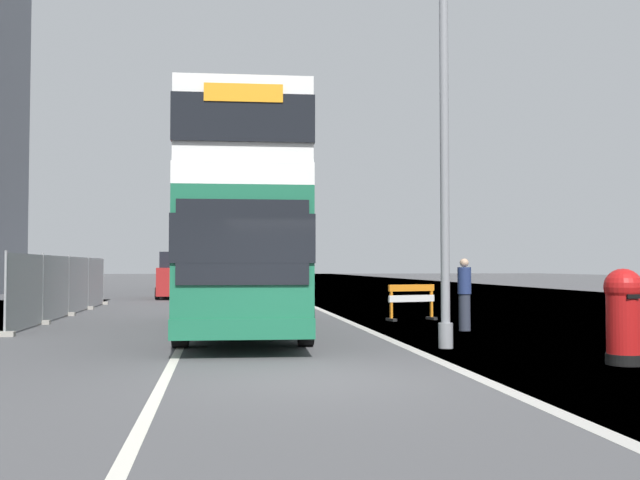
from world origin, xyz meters
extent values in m
cube|color=#4C4C4F|center=(0.00, 0.00, -0.05)|extent=(140.00, 280.00, 0.10)
cube|color=#B2AFA8|center=(2.48, 0.00, 0.00)|extent=(0.24, 196.00, 0.01)
cube|color=silver|center=(-2.02, 0.00, 0.00)|extent=(0.16, 168.00, 0.01)
cube|color=#196042|center=(-0.62, 7.44, 1.71)|extent=(2.96, 10.73, 2.71)
cube|color=white|center=(-0.62, 7.44, 3.26)|extent=(2.96, 10.73, 0.40)
cube|color=white|center=(-0.62, 7.44, 4.24)|extent=(2.93, 10.63, 1.55)
cube|color=black|center=(-0.62, 7.44, 2.11)|extent=(2.99, 10.84, 0.87)
cube|color=black|center=(-0.62, 7.44, 4.24)|extent=(2.98, 10.79, 0.85)
cube|color=black|center=(-0.85, 2.11, 2.04)|extent=(2.31, 0.16, 1.49)
cube|color=orange|center=(-0.85, 2.11, 4.66)|extent=(1.38, 0.12, 0.32)
cube|color=#196042|center=(-0.62, 7.44, 0.53)|extent=(2.99, 10.84, 0.36)
cylinder|color=black|center=(-2.01, 4.20, 0.50)|extent=(0.34, 1.01, 1.00)
cylinder|color=black|center=(0.49, 4.10, 0.50)|extent=(0.34, 1.01, 1.00)
cylinder|color=black|center=(-1.75, 10.42, 0.50)|extent=(0.34, 1.01, 1.00)
cylinder|color=black|center=(0.76, 10.31, 0.50)|extent=(0.34, 1.01, 1.00)
cylinder|color=gray|center=(3.20, 3.33, 3.76)|extent=(0.18, 0.18, 7.52)
cylinder|color=gray|center=(3.20, 3.33, 0.25)|extent=(0.29, 0.29, 0.50)
cylinder|color=black|center=(5.38, 0.67, 0.09)|extent=(0.60, 0.60, 0.18)
cylinder|color=#B71414|center=(5.38, 0.67, 0.73)|extent=(0.55, 0.55, 1.10)
sphere|color=#B71414|center=(5.38, 0.67, 1.28)|extent=(0.62, 0.62, 0.62)
cube|color=black|center=(5.38, 0.39, 1.14)|extent=(0.22, 0.03, 0.07)
cube|color=orange|center=(4.47, 10.39, 0.97)|extent=(1.52, 0.51, 0.20)
cube|color=white|center=(4.47, 10.39, 0.65)|extent=(1.52, 0.51, 0.20)
cube|color=orange|center=(3.79, 10.19, 0.49)|extent=(0.09, 0.09, 0.97)
cube|color=black|center=(3.79, 10.19, 0.04)|extent=(0.26, 0.46, 0.08)
cube|color=orange|center=(5.15, 10.58, 0.49)|extent=(0.09, 0.09, 0.97)
cube|color=black|center=(5.15, 10.58, 0.04)|extent=(0.26, 0.46, 0.08)
cube|color=#A8AAAD|center=(-6.15, 8.65, 1.00)|extent=(0.04, 3.26, 1.89)
cube|color=#A8AAAD|center=(-6.15, 12.05, 1.00)|extent=(0.04, 3.26, 1.89)
cube|color=#A8AAAD|center=(-6.15, 15.45, 1.00)|extent=(0.04, 3.26, 1.89)
cube|color=#A8AAAD|center=(-6.15, 18.85, 1.00)|extent=(0.04, 3.26, 1.89)
cylinder|color=#939699|center=(-6.15, 6.95, 1.00)|extent=(0.06, 0.06, 1.99)
cube|color=gray|center=(-6.15, 6.95, 0.06)|extent=(0.44, 0.20, 0.12)
cylinder|color=#939699|center=(-6.15, 10.35, 1.00)|extent=(0.06, 0.06, 1.99)
cube|color=gray|center=(-6.15, 10.35, 0.06)|extent=(0.44, 0.20, 0.12)
cylinder|color=#939699|center=(-6.15, 13.75, 1.00)|extent=(0.06, 0.06, 1.99)
cube|color=gray|center=(-6.15, 13.75, 0.06)|extent=(0.44, 0.20, 0.12)
cylinder|color=#939699|center=(-6.15, 17.15, 1.00)|extent=(0.06, 0.06, 1.99)
cube|color=gray|center=(-6.15, 17.15, 0.06)|extent=(0.44, 0.20, 0.12)
cylinder|color=#939699|center=(-6.15, 20.55, 1.00)|extent=(0.06, 0.06, 1.99)
cube|color=gray|center=(-6.15, 20.55, 0.06)|extent=(0.44, 0.20, 0.12)
cube|color=maroon|center=(-3.38, 26.09, 0.86)|extent=(1.76, 4.43, 1.36)
cube|color=black|center=(-3.38, 26.09, 1.94)|extent=(1.62, 2.43, 0.79)
cylinder|color=black|center=(-2.50, 27.47, 0.30)|extent=(0.20, 0.60, 0.60)
cylinder|color=black|center=(-4.25, 27.47, 0.30)|extent=(0.20, 0.60, 0.60)
cylinder|color=black|center=(-2.50, 24.72, 0.30)|extent=(0.20, 0.60, 0.60)
cylinder|color=black|center=(-4.25, 24.72, 0.30)|extent=(0.20, 0.60, 0.60)
cube|color=silver|center=(-0.56, 33.55, 0.77)|extent=(1.79, 3.84, 1.19)
cube|color=black|center=(-0.56, 33.55, 1.77)|extent=(1.65, 2.11, 0.80)
cylinder|color=black|center=(0.34, 34.74, 0.30)|extent=(0.20, 0.60, 0.60)
cylinder|color=black|center=(-1.46, 34.74, 0.30)|extent=(0.20, 0.60, 0.60)
cylinder|color=black|center=(0.34, 32.36, 0.30)|extent=(0.20, 0.60, 0.60)
cylinder|color=black|center=(-1.46, 32.36, 0.30)|extent=(0.20, 0.60, 0.60)
cube|color=gray|center=(-4.18, 41.26, 0.80)|extent=(1.74, 4.12, 1.24)
cube|color=black|center=(-4.18, 41.26, 1.75)|extent=(1.60, 2.27, 0.65)
cylinder|color=black|center=(-3.31, 42.54, 0.30)|extent=(0.20, 0.60, 0.60)
cylinder|color=black|center=(-5.05, 42.54, 0.30)|extent=(0.20, 0.60, 0.60)
cylinder|color=black|center=(-3.31, 39.98, 0.30)|extent=(0.20, 0.60, 0.60)
cylinder|color=black|center=(-5.05, 39.98, 0.30)|extent=(0.20, 0.60, 0.60)
cylinder|color=#2D3342|center=(4.87, 6.87, 0.46)|extent=(0.29, 0.29, 0.92)
cylinder|color=navy|center=(4.87, 6.87, 1.26)|extent=(0.34, 0.34, 0.67)
sphere|color=tan|center=(4.87, 6.87, 1.71)|extent=(0.22, 0.22, 0.22)
camera|label=1|loc=(-1.24, -10.13, 1.63)|focal=39.37mm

